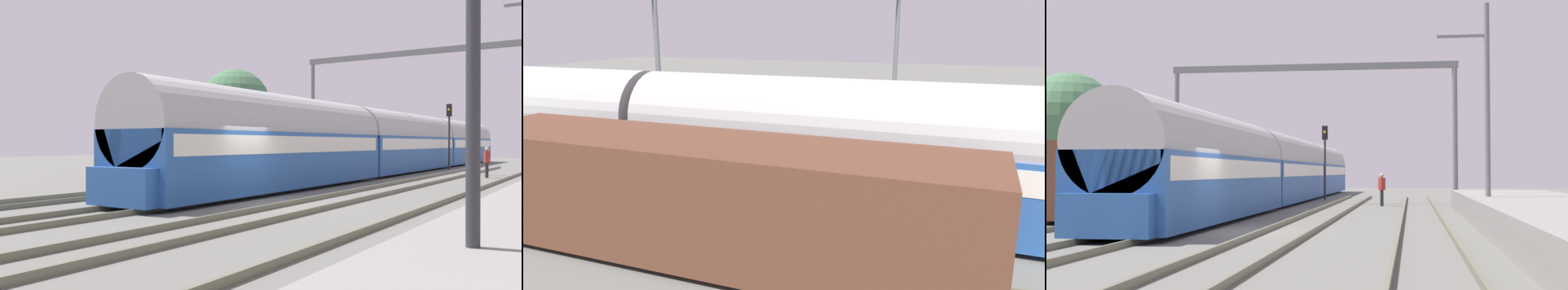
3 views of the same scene
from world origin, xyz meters
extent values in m
plane|color=#63635D|center=(0.00, 0.00, 0.00)|extent=(120.00, 120.00, 0.00)
cube|color=#65634F|center=(-5.15, 0.00, 0.08)|extent=(0.08, 60.00, 0.16)
cube|color=#65634F|center=(-2.67, 0.00, 0.08)|extent=(0.08, 60.00, 0.16)
cube|color=#65634F|center=(-1.24, 0.00, 0.08)|extent=(0.08, 60.00, 0.16)
cube|color=#65634F|center=(1.24, 0.00, 0.08)|extent=(0.08, 60.00, 0.16)
cube|color=#65634F|center=(2.67, 0.00, 0.08)|extent=(0.08, 60.00, 0.16)
cube|color=#65634F|center=(5.15, 0.00, 0.08)|extent=(0.08, 60.00, 0.16)
cube|color=#65634F|center=(6.58, 0.00, 0.08)|extent=(0.08, 60.00, 0.16)
cube|color=gray|center=(9.68, 2.00, 0.45)|extent=(4.40, 28.00, 0.90)
cube|color=#28569E|center=(-1.95, 4.06, 1.26)|extent=(2.90, 16.00, 2.20)
cube|color=silver|center=(-1.95, 4.06, 1.89)|extent=(2.93, 15.36, 0.64)
cylinder|color=#A9A9A9|center=(-1.95, 4.06, 2.56)|extent=(2.84, 16.00, 2.84)
cube|color=#28569E|center=(-1.95, 20.41, 1.26)|extent=(2.90, 16.00, 2.20)
cube|color=silver|center=(-1.95, 20.41, 1.89)|extent=(2.93, 15.36, 0.64)
cylinder|color=#A9A9A9|center=(-1.95, 20.41, 2.56)|extent=(2.84, 16.00, 2.84)
cube|color=#28569E|center=(-1.95, 36.76, 1.26)|extent=(2.90, 16.00, 2.20)
cube|color=silver|center=(-1.95, 36.76, 1.89)|extent=(2.93, 15.36, 0.64)
cylinder|color=#A9A9A9|center=(-1.95, 36.76, 2.56)|extent=(2.84, 16.00, 2.84)
cube|color=#28569E|center=(-1.95, -4.19, 0.71)|extent=(2.40, 0.50, 1.10)
cube|color=#563323|center=(-5.86, 7.92, 1.51)|extent=(2.80, 13.00, 2.70)
cube|color=black|center=(-5.86, 7.92, 0.21)|extent=(2.52, 11.96, 0.10)
cylinder|color=#262626|center=(3.95, 17.07, 0.42)|extent=(0.24, 0.24, 0.85)
cube|color=maroon|center=(3.95, 17.07, 1.17)|extent=(0.39, 0.46, 0.64)
sphere|color=tan|center=(3.95, 17.07, 1.61)|extent=(0.24, 0.24, 0.24)
cylinder|color=#2D2D33|center=(-0.04, 25.26, 1.94)|extent=(0.14, 0.14, 3.89)
cube|color=black|center=(-0.04, 25.26, 4.34)|extent=(0.36, 0.20, 0.90)
sphere|color=yellow|center=(-0.04, 25.14, 4.37)|extent=(0.16, 0.16, 0.16)
cylinder|color=slate|center=(-7.86, 18.88, 3.75)|extent=(0.28, 0.28, 7.50)
cylinder|color=slate|center=(7.86, 18.88, 3.75)|extent=(0.28, 0.28, 7.50)
cube|color=slate|center=(0.00, 18.88, 7.68)|extent=(16.13, 0.24, 0.36)
cylinder|color=slate|center=(8.26, 5.88, 4.00)|extent=(0.20, 0.20, 8.00)
cube|color=slate|center=(7.36, 5.88, 6.80)|extent=(1.80, 0.10, 0.10)
cylinder|color=#4C3826|center=(-13.78, 17.65, 1.44)|extent=(0.36, 0.36, 2.88)
sphere|color=#43704C|center=(-13.78, 17.65, 4.86)|extent=(5.27, 5.27, 5.27)
camera|label=1|loc=(9.45, -14.50, 1.95)|focal=36.46mm
camera|label=2|loc=(-15.41, 2.23, 5.39)|focal=34.00mm
camera|label=3|loc=(5.51, -21.10, 1.79)|focal=49.79mm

